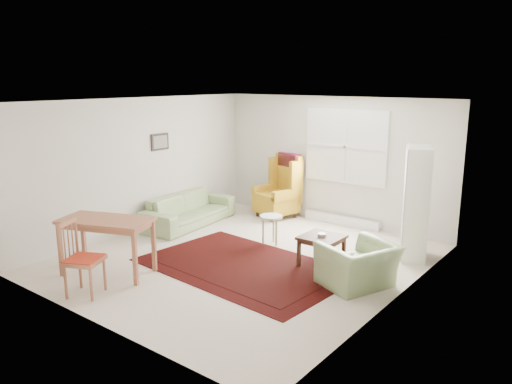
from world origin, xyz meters
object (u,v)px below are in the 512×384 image
Objects in this scene: coffee_table at (321,251)px; wingback_chair at (276,186)px; stool at (271,230)px; desk_chair at (84,258)px; cabinet at (416,203)px; sofa at (189,204)px; armchair at (358,261)px; desk at (108,246)px.

wingback_chair is at bearing 139.55° from coffee_table.
desk_chair is at bearing -102.80° from stool.
wingback_chair is 0.73× the size of cabinet.
stool is (2.00, 0.01, -0.16)m from sofa.
armchair reaches higher than stool.
armchair is 0.53× the size of cabinet.
sofa reaches higher than coffee_table.
desk_chair reaches higher than armchair.
wingback_chair reaches higher than stool.
cabinet is (0.97, 1.26, 0.66)m from coffee_table.
coffee_table is 3.46m from desk_chair.
armchair is 0.87m from coffee_table.
sofa is 1.85m from wingback_chair.
coffee_table is 0.33× the size of cabinet.
armchair is 0.72× the size of wingback_chair.
cabinet is 1.36× the size of desk.
wingback_chair is at bearing -23.84° from desk_chair.
sofa is 1.15× the size of cabinet.
armchair is at bearing -24.41° from coffee_table.
desk_chair is at bearing -124.53° from coffee_table.
sofa is 2.03× the size of desk_chair.
armchair is 0.72× the size of desk.
cabinet reaches higher than armchair.
desk_chair is (-2.93, -4.10, -0.39)m from cabinet.
coffee_table is at bearing -150.06° from cabinet.
armchair is 1.82× the size of stool.
desk_chair reaches higher than coffee_table.
cabinet reaches higher than coffee_table.
cabinet reaches higher than stool.
desk reaches higher than armchair.
armchair is (4.02, -0.71, -0.05)m from sofa.
armchair is at bearing -106.46° from sofa.
desk is at bearing -77.26° from wingback_chair.
sofa is at bearing 169.69° from cabinet.
stool is 2.46m from cabinet.
cabinet is (2.20, 0.90, 0.64)m from stool.
desk_chair is at bearing -25.58° from armchair.
coffee_table is 0.58× the size of desk_chair.
sofa is 1.58× the size of wingback_chair.
wingback_chair is 3.22m from cabinet.
desk is (-1.11, -2.56, 0.16)m from stool.
desk_chair is at bearing -59.13° from desk.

